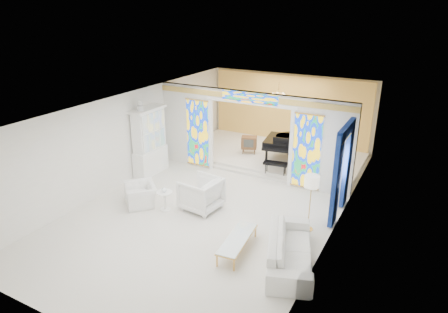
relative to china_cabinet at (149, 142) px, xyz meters
The scene contains 24 objects.
floor 3.47m from the china_cabinet, 10.50° to the right, with size 12.00×12.00×0.00m, color beige.
ceiling 3.75m from the china_cabinet, 10.50° to the right, with size 7.00×12.00×0.02m, color white.
wall_back 6.30m from the china_cabinet, 59.24° to the left, with size 7.00×0.02×3.00m, color white.
wall_front 7.35m from the china_cabinet, 64.01° to the right, with size 7.00×0.02×3.00m, color white.
wall_left 0.74m from the china_cabinet, 115.42° to the right, with size 0.02×12.00×3.00m, color white.
wall_right 6.75m from the china_cabinet, ahead, with size 0.02×12.00×3.00m, color white.
partition_wall 3.54m from the china_cabinet, 23.50° to the left, with size 7.00×0.22×3.00m.
stained_glass_left 1.76m from the china_cabinet, 47.47° to the left, with size 0.90×0.04×2.40m, color gold.
stained_glass_right 5.41m from the china_cabinet, 13.85° to the left, with size 0.90×0.04×2.40m, color gold.
stained_glass_transom 3.84m from the china_cabinet, 21.91° to the left, with size 2.00×0.04×0.34m, color gold.
alcove_platform 4.88m from the china_cabinet, 47.45° to the left, with size 6.80×3.80×0.18m, color beige.
gold_curtain_back 6.19m from the china_cabinet, 58.67° to the left, with size 6.70×0.10×2.90m, color gold.
chandelier 5.02m from the china_cabinet, 44.89° to the left, with size 0.48×0.48×0.30m, color gold.
blue_drapes 6.63m from the china_cabinet, ahead, with size 0.14×1.85×2.65m.
china_cabinet is the anchor object (origin of this frame).
armchair_left 2.56m from the china_cabinet, 59.36° to the right, with size 0.98×0.86×0.64m, color white.
armchair_right 3.38m from the china_cabinet, 26.03° to the right, with size 1.04×1.07×0.97m, color white.
sofa 6.79m from the china_cabinet, 23.94° to the right, with size 2.53×0.99×0.74m, color silver.
side_table 3.00m from the china_cabinet, 44.16° to the right, with size 0.50×0.50×0.58m.
vase 2.94m from the china_cabinet, 44.16° to the right, with size 0.16×0.16×0.17m, color silver.
coffee_table 5.74m from the china_cabinet, 30.61° to the right, with size 0.67×1.69×0.37m.
floor_lamp 6.22m from the china_cabinet, 10.20° to the right, with size 0.50×0.50×1.58m.
grand_piano 5.08m from the china_cabinet, 37.96° to the left, with size 1.76×2.72×1.03m.
tv_console 3.93m from the china_cabinet, 51.05° to the left, with size 0.69×0.57×0.68m.
Camera 1 is at (5.32, -9.78, 5.70)m, focal length 32.00 mm.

